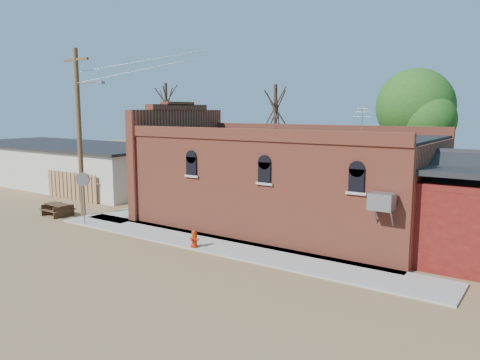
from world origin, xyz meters
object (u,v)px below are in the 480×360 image
Objects in this scene: utility_pole at (80,129)px; fire_hydrant at (194,238)px; trash_barrel at (148,205)px; brick_bar at (279,180)px; picnic_table at (58,208)px; stop_sign at (83,184)px.

utility_pole reaches higher than fire_hydrant.
brick_bar is at bearing 14.59° from trash_barrel.
utility_pole is at bearing 30.44° from picnic_table.
brick_bar is 6.24× the size of stop_sign.
utility_pole is 5.50m from trash_barrel.
utility_pole is (-9.79, -4.29, 2.43)m from brick_bar.
trash_barrel is (-6.41, 3.61, 0.06)m from fire_hydrant.
picnic_table is at bearing 153.55° from stop_sign.
trash_barrel is (-7.27, -1.89, -1.83)m from brick_bar.
stop_sign is 3.47m from picnic_table.
picnic_table is (-11.14, -4.99, -1.90)m from brick_bar.
fire_hydrant is 7.46m from stop_sign.
utility_pole reaches higher than trash_barrel.
trash_barrel is 4.96m from picnic_table.
picnic_table is at bearing -141.32° from trash_barrel.
trash_barrel reaches higher than picnic_table.
utility_pole is 3.36m from stop_sign.
utility_pole is 3.42× the size of stop_sign.
picnic_table is at bearing -155.86° from brick_bar.
trash_barrel is at bearing 41.81° from picnic_table.
brick_bar is 7.73m from trash_barrel.
picnic_table is at bearing -152.69° from utility_pole.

